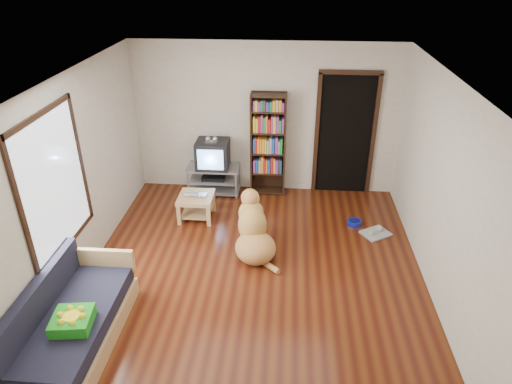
# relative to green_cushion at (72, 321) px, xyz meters

# --- Properties ---
(ground) EXTENTS (5.00, 5.00, 0.00)m
(ground) POSITION_rel_green_cushion_xyz_m (1.75, 1.56, -0.48)
(ground) COLOR #55240E
(ground) RESTS_ON ground
(ceiling) EXTENTS (5.00, 5.00, 0.00)m
(ceiling) POSITION_rel_green_cushion_xyz_m (1.75, 1.56, 2.12)
(ceiling) COLOR white
(ceiling) RESTS_ON ground
(wall_back) EXTENTS (4.50, 0.00, 4.50)m
(wall_back) POSITION_rel_green_cushion_xyz_m (1.75, 4.06, 0.82)
(wall_back) COLOR beige
(wall_back) RESTS_ON ground
(wall_front) EXTENTS (4.50, 0.00, 4.50)m
(wall_front) POSITION_rel_green_cushion_xyz_m (1.75, -0.94, 0.82)
(wall_front) COLOR beige
(wall_front) RESTS_ON ground
(wall_left) EXTENTS (0.00, 5.00, 5.00)m
(wall_left) POSITION_rel_green_cushion_xyz_m (-0.50, 1.56, 0.82)
(wall_left) COLOR beige
(wall_left) RESTS_ON ground
(wall_right) EXTENTS (0.00, 5.00, 5.00)m
(wall_right) POSITION_rel_green_cushion_xyz_m (4.00, 1.56, 0.82)
(wall_right) COLOR beige
(wall_right) RESTS_ON ground
(green_cushion) EXTENTS (0.44, 0.44, 0.13)m
(green_cushion) POSITION_rel_green_cushion_xyz_m (0.00, 0.00, 0.00)
(green_cushion) COLOR #1C9A21
(green_cushion) RESTS_ON sofa
(laptop) EXTENTS (0.35, 0.24, 0.03)m
(laptop) POSITION_rel_green_cushion_xyz_m (0.71, 2.88, -0.07)
(laptop) COLOR silver
(laptop) RESTS_ON coffee_table
(dog_bowl) EXTENTS (0.22, 0.22, 0.08)m
(dog_bowl) POSITION_rel_green_cushion_xyz_m (3.23, 2.88, -0.44)
(dog_bowl) COLOR #151D95
(dog_bowl) RESTS_ON ground
(grey_rag) EXTENTS (0.51, 0.48, 0.03)m
(grey_rag) POSITION_rel_green_cushion_xyz_m (3.53, 2.63, -0.47)
(grey_rag) COLOR #A0A0A0
(grey_rag) RESTS_ON ground
(window) EXTENTS (0.03, 1.46, 1.70)m
(window) POSITION_rel_green_cushion_xyz_m (-0.48, 1.06, 1.02)
(window) COLOR white
(window) RESTS_ON wall_left
(doorway) EXTENTS (1.03, 0.05, 2.19)m
(doorway) POSITION_rel_green_cushion_xyz_m (3.10, 4.04, 0.63)
(doorway) COLOR black
(doorway) RESTS_ON wall_back
(tv_stand) EXTENTS (0.90, 0.45, 0.50)m
(tv_stand) POSITION_rel_green_cushion_xyz_m (0.85, 3.81, -0.22)
(tv_stand) COLOR #99999E
(tv_stand) RESTS_ON ground
(crt_tv) EXTENTS (0.55, 0.52, 0.58)m
(crt_tv) POSITION_rel_green_cushion_xyz_m (0.85, 3.83, 0.26)
(crt_tv) COLOR black
(crt_tv) RESTS_ON tv_stand
(bookshelf) EXTENTS (0.60, 0.30, 1.80)m
(bookshelf) POSITION_rel_green_cushion_xyz_m (1.80, 3.90, 0.52)
(bookshelf) COLOR black
(bookshelf) RESTS_ON ground
(sofa) EXTENTS (0.80, 1.80, 0.80)m
(sofa) POSITION_rel_green_cushion_xyz_m (-0.12, 0.18, -0.22)
(sofa) COLOR tan
(sofa) RESTS_ON ground
(coffee_table) EXTENTS (0.55, 0.55, 0.40)m
(coffee_table) POSITION_rel_green_cushion_xyz_m (0.71, 2.91, -0.20)
(coffee_table) COLOR tan
(coffee_table) RESTS_ON ground
(dog) EXTENTS (0.72, 1.02, 0.92)m
(dog) POSITION_rel_green_cushion_xyz_m (1.70, 2.03, -0.15)
(dog) COLOR tan
(dog) RESTS_ON ground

